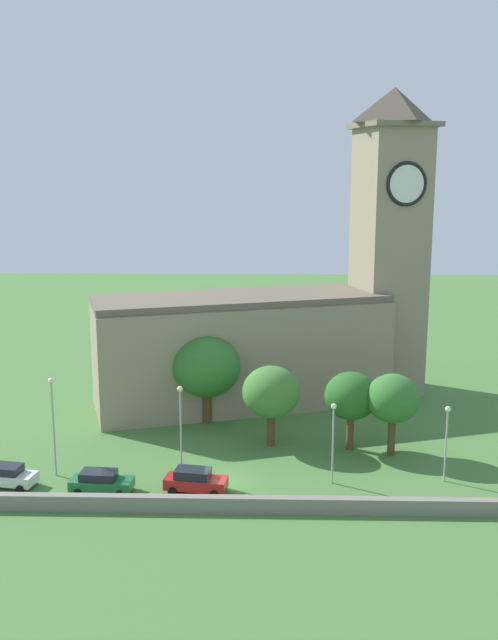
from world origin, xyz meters
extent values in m
plane|color=#477538|center=(0.00, 15.00, 0.00)|extent=(200.00, 200.00, 0.00)
cube|color=gray|center=(0.71, 19.40, 5.26)|extent=(30.81, 18.27, 10.52)
cube|color=#675C4A|center=(0.71, 19.40, 10.87)|extent=(30.57, 17.51, 0.70)
cube|color=gray|center=(16.13, 24.24, 13.82)|extent=(7.95, 7.95, 27.64)
cube|color=#736753|center=(16.13, 24.24, 27.89)|extent=(9.22, 9.22, 0.50)
pyramid|color=brown|center=(16.13, 24.24, 29.88)|extent=(8.34, 8.34, 3.49)
cylinder|color=white|center=(17.10, 21.15, 22.11)|extent=(3.91, 1.33, 4.06)
torus|color=black|center=(17.10, 21.15, 22.11)|extent=(4.33, 1.67, 4.42)
cylinder|color=white|center=(19.21, 25.20, 22.11)|extent=(1.33, 3.91, 4.06)
torus|color=black|center=(19.21, 25.20, 22.11)|extent=(1.67, 4.33, 4.42)
cube|color=gray|center=(0.00, -4.99, 0.57)|extent=(53.56, 0.70, 1.15)
cube|color=silver|center=(-15.95, -1.31, 0.69)|extent=(4.30, 2.44, 0.77)
cube|color=#1E232B|center=(-16.15, -1.28, 1.38)|extent=(2.51, 1.92, 0.61)
cylinder|color=black|center=(-14.44, -0.67, 0.31)|extent=(0.66, 0.42, 0.62)
cylinder|color=black|center=(-14.74, -2.42, 0.31)|extent=(0.66, 0.42, 0.62)
cube|color=#1E6B38|center=(-8.75, -2.09, 0.67)|extent=(4.69, 2.11, 0.75)
cube|color=#1E232B|center=(-8.98, -2.08, 1.34)|extent=(2.67, 1.76, 0.59)
cylinder|color=black|center=(-7.14, -1.30, 0.30)|extent=(0.62, 0.36, 0.60)
cylinder|color=black|center=(-7.26, -3.10, 0.30)|extent=(0.62, 0.36, 0.60)
cylinder|color=black|center=(-10.24, -1.08, 0.30)|extent=(0.62, 0.36, 0.60)
cylinder|color=black|center=(-10.36, -2.89, 0.30)|extent=(0.62, 0.36, 0.60)
cube|color=red|center=(-1.80, -1.87, 0.73)|extent=(4.78, 2.42, 0.81)
cube|color=#1E232B|center=(-2.02, -1.84, 1.46)|extent=(2.76, 1.91, 0.65)
cylinder|color=black|center=(-0.13, -1.23, 0.33)|extent=(0.69, 0.41, 0.65)
cylinder|color=black|center=(-0.39, -2.97, 0.33)|extent=(0.69, 0.41, 0.65)
cylinder|color=black|center=(-3.20, -0.77, 0.33)|extent=(0.69, 0.41, 0.65)
cylinder|color=black|center=(-3.46, -2.51, 0.33)|extent=(0.69, 0.41, 0.65)
cylinder|color=#9EA0A5|center=(-13.01, 0.81, 3.73)|extent=(0.14, 0.14, 7.46)
sphere|color=#F4EFCC|center=(-13.01, 0.81, 7.68)|extent=(0.44, 0.44, 0.44)
cylinder|color=#9EA0A5|center=(-3.19, 0.81, 3.44)|extent=(0.14, 0.14, 6.89)
sphere|color=#F4EFCC|center=(-3.19, 0.81, 7.11)|extent=(0.44, 0.44, 0.44)
cylinder|color=#9EA0A5|center=(8.39, -0.06, 2.95)|extent=(0.14, 0.14, 5.91)
sphere|color=#F4EFCC|center=(8.39, -0.06, 6.13)|extent=(0.44, 0.44, 0.44)
cylinder|color=#9EA0A5|center=(17.01, 0.53, 2.78)|extent=(0.14, 0.14, 5.57)
sphere|color=#F4EFCC|center=(17.01, 0.53, 5.79)|extent=(0.44, 0.44, 0.44)
cylinder|color=brown|center=(10.52, 6.94, 1.53)|extent=(0.63, 0.63, 3.06)
ellipsoid|color=#286023|center=(10.52, 6.94, 4.74)|extent=(4.50, 4.50, 4.05)
cylinder|color=brown|center=(-2.26, 13.24, 1.55)|extent=(0.89, 0.89, 3.11)
ellipsoid|color=#33702D|center=(-2.26, 13.24, 5.50)|extent=(6.39, 6.39, 5.75)
cylinder|color=brown|center=(3.77, 7.57, 1.49)|extent=(0.69, 0.69, 2.98)
ellipsoid|color=#427A33|center=(3.77, 7.57, 4.84)|extent=(4.94, 4.94, 4.45)
cylinder|color=brown|center=(13.82, 5.70, 1.63)|extent=(0.63, 0.63, 3.27)
ellipsoid|color=#33702D|center=(13.82, 5.70, 4.95)|extent=(4.49, 4.49, 4.04)
camera|label=1|loc=(3.44, -51.07, 23.13)|focal=40.20mm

